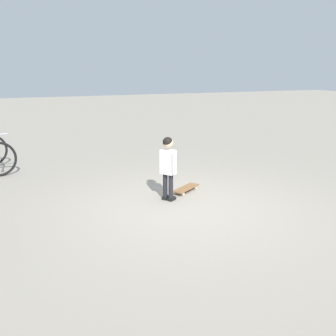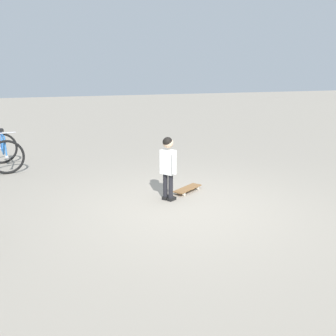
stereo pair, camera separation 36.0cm
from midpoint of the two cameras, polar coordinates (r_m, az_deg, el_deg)
ground_plane at (r=6.23m, az=1.35°, el=-5.85°), size 50.00×50.00×0.00m
child_person at (r=6.43m, az=-1.59°, el=0.91°), size 0.41×0.26×1.06m
skateboard at (r=7.04m, az=1.13°, el=-2.94°), size 0.52×0.63×0.07m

